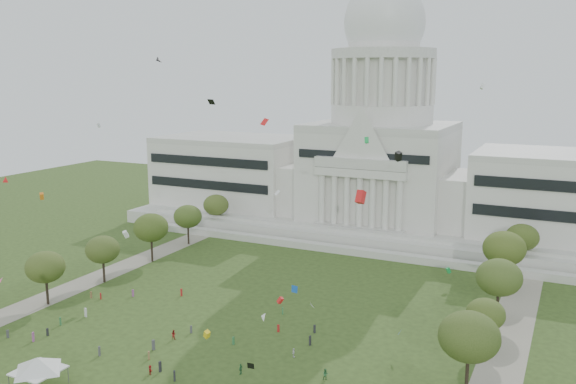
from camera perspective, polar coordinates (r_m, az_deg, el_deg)
ground at (r=105.50m, az=-11.10°, el=-17.20°), size 400.00×400.00×0.00m
capitol at (r=197.84m, az=8.61°, el=2.88°), size 160.00×64.50×91.30m
path_left at (r=155.66m, az=-18.85°, el=-8.20°), size 8.00×160.00×0.04m
path_right at (r=115.37m, az=19.31°, el=-15.06°), size 8.00×160.00×0.04m
row_tree_l_2 at (r=142.74m, az=-21.76°, el=-6.54°), size 8.42×8.42×11.97m
row_tree_r_2 at (r=100.41m, az=16.60°, el=-12.85°), size 9.55×9.55×13.58m
row_tree_l_3 at (r=153.35m, az=-16.96°, el=-5.17°), size 8.12×8.12×11.55m
row_tree_r_3 at (r=117.03m, az=18.00°, el=-10.83°), size 7.01×7.01×9.98m
row_tree_l_4 at (r=166.60m, az=-12.70°, el=-3.28°), size 9.29×9.29×13.21m
row_tree_r_4 at (r=130.85m, az=19.15°, el=-7.56°), size 9.19×9.19×13.06m
row_tree_l_5 at (r=181.95m, az=-9.36°, el=-2.28°), size 8.33×8.33×11.85m
row_tree_r_5 at (r=150.02m, az=19.59°, el=-5.00°), size 9.82×9.82×13.96m
row_tree_l_6 at (r=197.60m, az=-6.76°, el=-1.21°), size 8.19×8.19×11.64m
row_tree_r_6 at (r=167.49m, az=21.07°, el=-3.98°), size 8.42×8.42×11.97m
event_tent at (r=108.49m, az=-22.37°, el=-14.64°), size 9.58×9.58×5.24m
person_2 at (r=104.58m, az=3.54°, el=-16.67°), size 1.11×0.96×1.94m
person_4 at (r=106.47m, az=-4.45°, el=-16.18°), size 0.61×1.10×1.87m
person_5 at (r=108.62m, az=-12.77°, el=-15.92°), size 1.55×1.46×1.65m
person_8 at (r=120.70m, az=-10.66°, el=-12.97°), size 0.88×0.55×1.81m
person_10 at (r=111.78m, az=0.53°, el=-14.82°), size 0.74×1.08×1.69m
distant_crowd at (r=121.35m, az=-12.14°, el=-12.92°), size 64.67×39.49×1.94m
kite_swarm at (r=99.31m, az=-9.84°, el=-1.18°), size 83.69×98.03×58.41m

